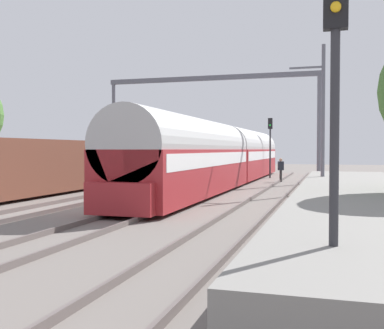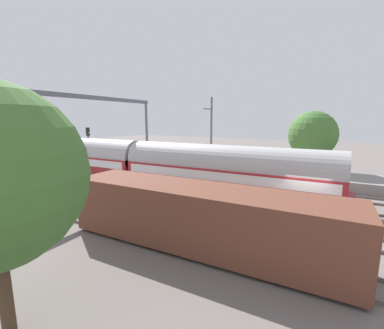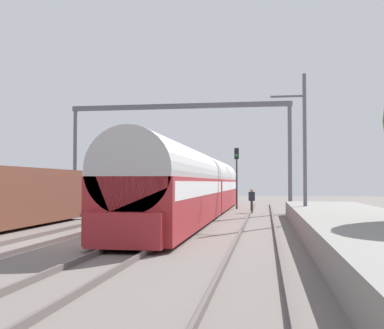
{
  "view_description": "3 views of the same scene",
  "coord_description": "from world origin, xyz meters",
  "px_view_note": "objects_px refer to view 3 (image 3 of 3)",
  "views": [
    {
      "loc": [
        8.74,
        -16.75,
        2.36
      ],
      "look_at": [
        1.96,
        6.14,
        1.6
      ],
      "focal_mm": 44.16,
      "sensor_mm": 36.0,
      "label": 1
    },
    {
      "loc": [
        -16.0,
        -0.91,
        5.9
      ],
      "look_at": [
        -0.34,
        7.33,
        2.76
      ],
      "focal_mm": 24.34,
      "sensor_mm": 36.0,
      "label": 2
    },
    {
      "loc": [
        6.22,
        -16.4,
        2.17
      ],
      "look_at": [
        0.98,
        17.41,
        3.44
      ],
      "focal_mm": 44.71,
      "sensor_mm": 36.0,
      "label": 3
    }
  ],
  "objects_px": {
    "passenger_train": "(199,185)",
    "freight_car": "(0,197)",
    "catenary_gantry": "(179,131)",
    "person_crossing": "(252,198)",
    "railway_signal_far": "(237,170)"
  },
  "relations": [
    {
      "from": "freight_car",
      "to": "person_crossing",
      "type": "bearing_deg",
      "value": 51.46
    },
    {
      "from": "passenger_train",
      "to": "freight_car",
      "type": "distance_m",
      "value": 12.73
    },
    {
      "from": "railway_signal_far",
      "to": "catenary_gantry",
      "type": "xyz_separation_m",
      "value": [
        -3.88,
        -4.88,
        2.72
      ]
    },
    {
      "from": "passenger_train",
      "to": "catenary_gantry",
      "type": "xyz_separation_m",
      "value": [
        -1.96,
        3.48,
        3.91
      ]
    },
    {
      "from": "passenger_train",
      "to": "freight_car",
      "type": "bearing_deg",
      "value": -128.06
    },
    {
      "from": "passenger_train",
      "to": "catenary_gantry",
      "type": "bearing_deg",
      "value": 119.39
    },
    {
      "from": "person_crossing",
      "to": "railway_signal_far",
      "type": "relative_size",
      "value": 0.35
    },
    {
      "from": "freight_car",
      "to": "person_crossing",
      "type": "height_order",
      "value": "freight_car"
    },
    {
      "from": "person_crossing",
      "to": "railway_signal_far",
      "type": "bearing_deg",
      "value": -93.73
    },
    {
      "from": "freight_car",
      "to": "catenary_gantry",
      "type": "xyz_separation_m",
      "value": [
        5.88,
        13.5,
        4.41
      ]
    },
    {
      "from": "person_crossing",
      "to": "railway_signal_far",
      "type": "height_order",
      "value": "railway_signal_far"
    },
    {
      "from": "passenger_train",
      "to": "person_crossing",
      "type": "distance_m",
      "value": 5.17
    },
    {
      "from": "passenger_train",
      "to": "freight_car",
      "type": "relative_size",
      "value": 2.53
    },
    {
      "from": "passenger_train",
      "to": "catenary_gantry",
      "type": "relative_size",
      "value": 2.03
    },
    {
      "from": "passenger_train",
      "to": "freight_car",
      "type": "xyz_separation_m",
      "value": [
        -7.84,
        -10.02,
        -0.5
      ]
    }
  ]
}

